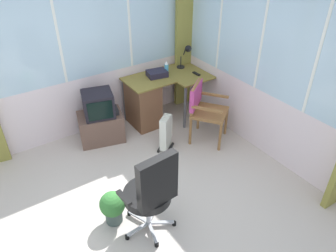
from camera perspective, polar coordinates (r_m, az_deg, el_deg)
name	(u,v)px	position (r m, az deg, el deg)	size (l,w,h in m)	color
ground	(139,218)	(3.86, -5.22, -15.92)	(5.19, 4.97, 0.06)	#BFB2A9
north_window_panel	(61,57)	(4.71, -18.36, 11.59)	(4.19, 0.07, 2.52)	silver
east_window_panel	(284,72)	(4.26, 19.90, 9.04)	(0.07, 3.97, 2.52)	silver
curtain_corner	(185,36)	(5.44, 3.08, 15.55)	(0.34, 0.07, 2.42)	olive
desk	(146,101)	(5.13, -3.93, 4.49)	(1.28, 0.82, 0.76)	olive
desk_lamp	(187,53)	(5.32, 3.33, 12.72)	(0.24, 0.21, 0.38)	black
tv_remote	(196,74)	(5.18, 5.05, 9.21)	(0.04, 0.15, 0.02)	black
spray_bottle	(166,68)	(5.14, -0.27, 10.31)	(0.06, 0.06, 0.22)	#4CA8CF
paper_tray	(157,73)	(5.09, -1.96, 9.29)	(0.30, 0.23, 0.09)	#221F32
wooden_armchair	(202,105)	(4.69, 6.08, 3.78)	(0.67, 0.67, 0.89)	brown
office_chair	(152,191)	(3.25, -2.90, -11.35)	(0.60, 0.58, 1.08)	#B7B7BF
tv_on_stand	(100,119)	(4.85, -11.88, 1.16)	(0.73, 0.59, 0.79)	brown
space_heater	(166,132)	(4.61, -0.32, -1.09)	(0.32, 0.30, 0.54)	silver
potted_plant	(113,206)	(3.66, -9.77, -13.86)	(0.28, 0.28, 0.40)	#41514B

